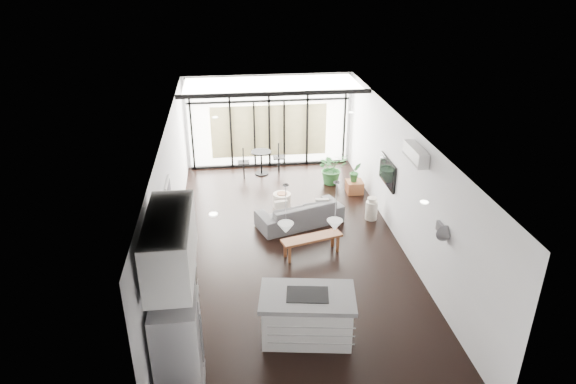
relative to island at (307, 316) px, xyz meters
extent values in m
cube|color=black|center=(0.07, 2.91, -0.44)|extent=(5.00, 10.00, 0.00)
cube|color=white|center=(0.07, 2.91, 2.36)|extent=(5.00, 10.00, 0.00)
cube|color=silver|center=(-2.43, 2.91, 0.96)|extent=(0.02, 10.00, 2.80)
cube|color=silver|center=(2.57, 2.91, 0.96)|extent=(0.02, 10.00, 2.80)
cube|color=silver|center=(0.07, 7.91, 0.96)|extent=(5.00, 0.02, 2.80)
cube|color=silver|center=(0.07, -2.09, 0.96)|extent=(5.00, 0.02, 2.80)
cube|color=black|center=(0.07, 7.79, 0.96)|extent=(5.00, 0.20, 2.80)
cube|color=white|center=(0.07, 6.91, 2.33)|extent=(4.70, 1.90, 0.06)
cube|color=beige|center=(0.07, 7.86, 0.66)|extent=(3.50, 0.02, 1.60)
cube|color=silver|center=(0.00, 0.00, 0.00)|extent=(1.72, 1.18, 0.87)
cube|color=black|center=(0.00, 0.00, 0.44)|extent=(0.76, 0.57, 0.01)
cube|color=#98979C|center=(-2.05, -1.04, 0.40)|extent=(0.65, 0.81, 1.67)
cube|color=silver|center=(-2.08, -0.14, 0.66)|extent=(0.56, 0.59, 2.18)
cube|color=silver|center=(-2.05, -0.59, 1.91)|extent=(0.62, 1.75, 0.86)
cone|color=white|center=(-0.33, 0.26, 1.58)|extent=(0.26, 0.26, 0.18)
cone|color=white|center=(0.47, 0.26, 1.58)|extent=(0.26, 0.26, 0.18)
imported|color=#454548|center=(0.45, 3.99, -0.03)|extent=(2.16, 1.24, 0.81)
cube|color=brown|center=(0.51, 2.60, -0.22)|extent=(1.39, 0.68, 0.43)
cylinder|color=beige|center=(0.13, 4.96, -0.25)|extent=(0.58, 0.58, 0.37)
cube|color=brown|center=(2.20, 5.58, -0.27)|extent=(0.44, 0.44, 0.33)
imported|color=#2C682F|center=(1.70, 6.26, -0.07)|extent=(1.02, 1.09, 0.73)
imported|color=#2C682F|center=(2.20, 5.58, 0.02)|extent=(0.38, 0.59, 0.25)
cylinder|color=beige|center=(2.25, 4.03, -0.14)|extent=(0.31, 0.31, 0.58)
cube|color=black|center=(-0.23, 7.18, -0.05)|extent=(1.70, 1.03, 0.76)
cube|color=black|center=(2.53, 3.91, 0.86)|extent=(0.05, 1.10, 0.65)
cube|color=silver|center=(2.45, 2.11, 2.01)|extent=(0.22, 0.90, 0.30)
cube|color=black|center=(-2.40, 2.41, 1.11)|extent=(0.04, 0.70, 0.90)
camera|label=1|loc=(-1.18, -6.88, 5.64)|focal=32.00mm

